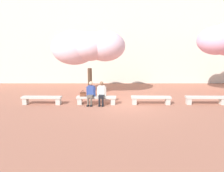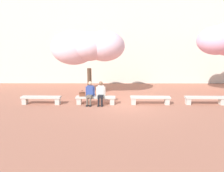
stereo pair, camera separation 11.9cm
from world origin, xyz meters
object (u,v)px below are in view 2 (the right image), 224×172
at_px(stone_bench_near_west, 96,99).
at_px(person_seated_right, 101,92).
at_px(person_seated_left, 90,92).
at_px(stone_bench_near_east, 205,99).
at_px(handbag, 82,94).
at_px(stone_bench_center, 150,99).
at_px(stone_bench_west_end, 41,99).
at_px(cherry_tree_main, 88,47).

height_order(stone_bench_near_west, person_seated_right, person_seated_right).
height_order(stone_bench_near_west, person_seated_left, person_seated_left).
relative_size(stone_bench_near_east, handbag, 6.48).
relative_size(stone_bench_near_east, person_seated_left, 1.70).
relative_size(stone_bench_center, stone_bench_near_east, 1.00).
relative_size(stone_bench_west_end, stone_bench_center, 1.00).
xyz_separation_m(person_seated_right, cherry_tree_main, (-0.92, 2.29, 2.45)).
distance_m(person_seated_left, cherry_tree_main, 3.36).
distance_m(stone_bench_near_west, stone_bench_center, 3.03).
relative_size(person_seated_left, person_seated_right, 1.00).
relative_size(stone_bench_near_west, cherry_tree_main, 0.47).
relative_size(person_seated_left, handbag, 3.81).
height_order(stone_bench_center, cherry_tree_main, cherry_tree_main).
bearing_deg(stone_bench_center, person_seated_right, -178.88).
bearing_deg(cherry_tree_main, stone_bench_center, -31.36).
height_order(stone_bench_west_end, stone_bench_center, same).
xyz_separation_m(stone_bench_near_east, person_seated_left, (-6.36, -0.05, 0.38)).
bearing_deg(person_seated_left, stone_bench_center, 0.91).
xyz_separation_m(handbag, cherry_tree_main, (0.11, 2.22, 2.57)).
distance_m(person_seated_left, handbag, 0.46).
bearing_deg(stone_bench_center, stone_bench_near_east, 0.00).
distance_m(stone_bench_near_east, person_seated_left, 6.37).
bearing_deg(stone_bench_near_east, cherry_tree_main, 161.56).
relative_size(person_seated_right, handbag, 3.81).
xyz_separation_m(person_seated_right, handbag, (-1.03, 0.07, -0.12)).
height_order(stone_bench_near_east, person_seated_left, person_seated_left).
relative_size(stone_bench_west_end, handbag, 6.48).
bearing_deg(person_seated_right, stone_bench_near_west, 169.55).
relative_size(stone_bench_west_end, stone_bench_near_east, 1.00).
height_order(stone_bench_center, handbag, handbag).
bearing_deg(stone_bench_near_east, person_seated_left, -179.52).
xyz_separation_m(stone_bench_near_west, handbag, (-0.74, 0.01, 0.27)).
bearing_deg(cherry_tree_main, stone_bench_near_east, -18.44).
distance_m(person_seated_right, handbag, 1.04).
bearing_deg(stone_bench_near_east, stone_bench_near_west, 180.00).
height_order(stone_bench_west_end, cherry_tree_main, cherry_tree_main).
relative_size(stone_bench_center, person_seated_left, 1.70).
bearing_deg(person_seated_left, person_seated_right, -0.05).
bearing_deg(cherry_tree_main, stone_bench_west_end, -137.05).
relative_size(stone_bench_west_end, cherry_tree_main, 0.47).
xyz_separation_m(stone_bench_near_west, stone_bench_near_east, (6.06, 0.00, 0.00)).
bearing_deg(person_seated_right, person_seated_left, 179.95).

